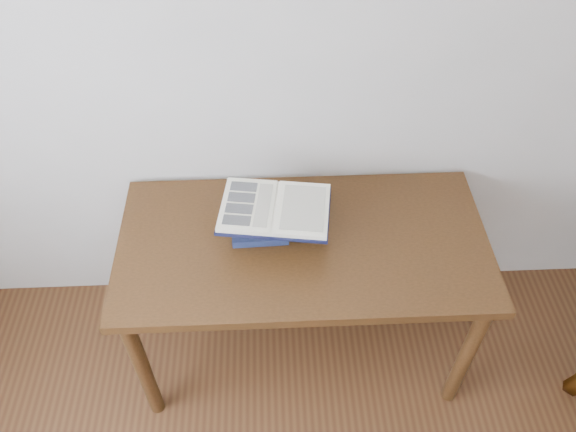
{
  "coord_description": "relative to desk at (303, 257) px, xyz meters",
  "views": [
    {
      "loc": [
        -0.08,
        0.04,
        2.34
      ],
      "look_at": [
        -0.03,
        1.37,
        0.89
      ],
      "focal_mm": 35.0,
      "sensor_mm": 36.0,
      "label": 1
    }
  ],
  "objects": [
    {
      "name": "desk",
      "position": [
        0.0,
        0.0,
        0.0
      ],
      "size": [
        1.38,
        0.69,
        0.74
      ],
      "color": "#462811",
      "rests_on": "ground"
    },
    {
      "name": "book_stack",
      "position": [
        -0.15,
        0.06,
        0.16
      ],
      "size": [
        0.26,
        0.19,
        0.13
      ],
      "color": "#182148",
      "rests_on": "desk"
    },
    {
      "name": "open_book",
      "position": [
        -0.1,
        0.04,
        0.24
      ],
      "size": [
        0.43,
        0.32,
        0.03
      ],
      "rotation": [
        0.0,
        0.0,
        -0.14
      ],
      "color": "black",
      "rests_on": "book_stack"
    }
  ]
}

